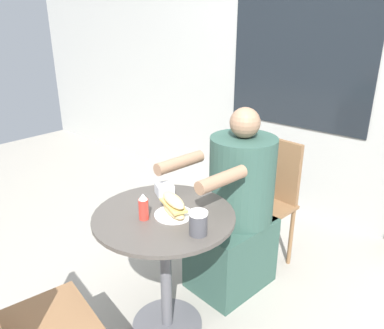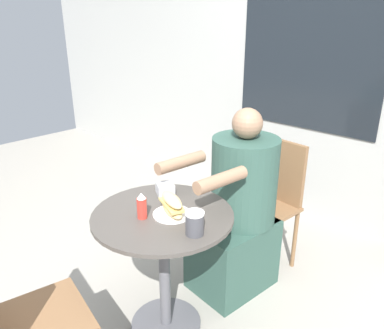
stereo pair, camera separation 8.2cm
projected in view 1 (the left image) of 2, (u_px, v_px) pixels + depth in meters
ground_plane at (167, 325)px, 2.10m from camera, size 8.00×8.00×0.00m
storefront_wall at (328, 47)px, 2.84m from camera, size 8.00×0.09×2.80m
cafe_table at (165, 246)px, 1.91m from camera, size 0.70×0.70×0.71m
diner_chair at (268, 191)px, 2.50m from camera, size 0.42×0.42×0.87m
seated_diner at (236, 214)px, 2.28m from camera, size 0.44×0.72×1.14m
empty_chair_across at (16, 320)px, 1.44m from camera, size 0.45×0.45×0.87m
sandwich_on_plate at (174, 207)px, 1.81m from camera, size 0.21×0.19×0.10m
drink_cup at (198, 223)px, 1.65m from camera, size 0.09×0.09×0.11m
napkin_box at (165, 189)px, 2.03m from camera, size 0.12×0.12×0.06m
condiment_bottle at (143, 207)px, 1.77m from camera, size 0.05×0.05×0.13m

